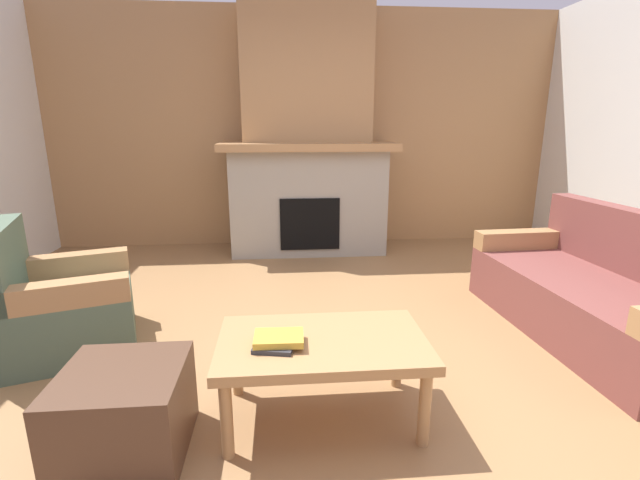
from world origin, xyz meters
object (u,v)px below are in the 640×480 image
couch (598,295)px  ottoman (125,412)px  armchair (60,306)px  fireplace (307,148)px  coffee_table (322,349)px

couch → ottoman: 3.01m
couch → armchair: bearing=178.3°
fireplace → armchair: (-1.73, -2.26, -0.87)m
fireplace → ottoman: fireplace is taller
coffee_table → armchair: bearing=152.1°
armchair → ottoman: armchair is taller
fireplace → ottoman: (-1.01, -3.28, -0.96)m
armchair → ottoman: 1.26m
ottoman → coffee_table: bearing=10.5°
couch → armchair: size_ratio=1.91×
fireplace → armchair: bearing=-127.5°
fireplace → couch: bearing=-51.8°
coffee_table → ottoman: coffee_table is taller
fireplace → coffee_table: 3.21m
fireplace → coffee_table: fireplace is taller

